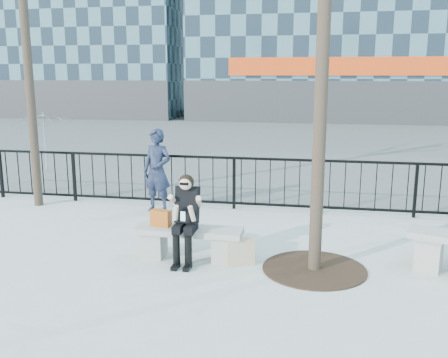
# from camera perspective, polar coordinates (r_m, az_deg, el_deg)

# --- Properties ---
(ground) EXTENTS (120.00, 120.00, 0.00)m
(ground) POSITION_cam_1_polar(r_m,az_deg,el_deg) (7.78, -4.04, -9.05)
(ground) COLOR #A6A6A0
(ground) RESTS_ON ground
(street_surface) EXTENTS (60.00, 23.00, 0.01)m
(street_surface) POSITION_cam_1_polar(r_m,az_deg,el_deg) (22.27, 5.78, 4.69)
(street_surface) COLOR #474747
(street_surface) RESTS_ON ground
(railing) EXTENTS (14.00, 0.06, 1.10)m
(railing) POSITION_cam_1_polar(r_m,az_deg,el_deg) (10.43, 0.08, -0.40)
(railing) COLOR black
(railing) RESTS_ON ground
(tree_grate) EXTENTS (1.50, 1.50, 0.02)m
(tree_grate) POSITION_cam_1_polar(r_m,az_deg,el_deg) (7.45, 10.27, -10.08)
(tree_grate) COLOR black
(tree_grate) RESTS_ON ground
(bench_main) EXTENTS (1.65, 0.46, 0.49)m
(bench_main) POSITION_cam_1_polar(r_m,az_deg,el_deg) (7.67, -4.07, -6.95)
(bench_main) COLOR gray
(bench_main) RESTS_ON ground
(seated_woman) EXTENTS (0.50, 0.64, 1.34)m
(seated_woman) POSITION_cam_1_polar(r_m,az_deg,el_deg) (7.42, -4.43, -4.64)
(seated_woman) COLOR black
(seated_woman) RESTS_ON ground
(handbag) EXTENTS (0.33, 0.20, 0.25)m
(handbag) POSITION_cam_1_polar(r_m,az_deg,el_deg) (7.72, -7.22, -4.46)
(handbag) COLOR #A24913
(handbag) RESTS_ON bench_main
(shopping_bag) EXTENTS (0.45, 0.29, 0.40)m
(shopping_bag) POSITION_cam_1_polar(r_m,az_deg,el_deg) (7.46, 1.85, -8.33)
(shopping_bag) COLOR beige
(shopping_bag) RESTS_ON ground
(standing_man) EXTENTS (0.70, 0.55, 1.71)m
(standing_man) POSITION_cam_1_polar(r_m,az_deg,el_deg) (10.22, -7.63, 0.95)
(standing_man) COLOR black
(standing_man) RESTS_ON ground
(vendor_umbrella) EXTENTS (2.40, 2.42, 1.73)m
(vendor_umbrella) POSITION_cam_1_polar(r_m,az_deg,el_deg) (15.21, -19.92, 3.97)
(vendor_umbrella) COLOR gold
(vendor_umbrella) RESTS_ON ground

